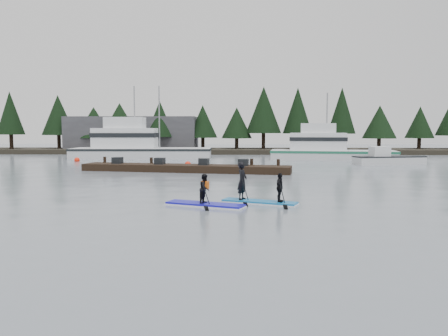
{
  "coord_description": "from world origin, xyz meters",
  "views": [
    {
      "loc": [
        0.68,
        -17.56,
        3.16
      ],
      "look_at": [
        0.0,
        6.0,
        1.1
      ],
      "focal_mm": 35.0,
      "sensor_mm": 36.0,
      "label": 1
    }
  ],
  "objects_px": {
    "fishing_boat_large": "(138,152)",
    "fishing_boat_medium": "(329,155)",
    "floating_dock": "(185,168)",
    "paddleboard_duo": "(258,189)",
    "paddleboard_solo": "(205,196)"
  },
  "relations": [
    {
      "from": "fishing_boat_large",
      "to": "paddleboard_duo",
      "type": "distance_m",
      "value": 32.41
    },
    {
      "from": "fishing_boat_large",
      "to": "fishing_boat_medium",
      "type": "relative_size",
      "value": 1.17
    },
    {
      "from": "floating_dock",
      "to": "paddleboard_solo",
      "type": "xyz_separation_m",
      "value": [
        2.62,
        -14.92,
        0.14
      ]
    },
    {
      "from": "fishing_boat_large",
      "to": "fishing_boat_medium",
      "type": "distance_m",
      "value": 21.05
    },
    {
      "from": "fishing_boat_medium",
      "to": "paddleboard_solo",
      "type": "height_order",
      "value": "fishing_boat_medium"
    },
    {
      "from": "floating_dock",
      "to": "paddleboard_solo",
      "type": "height_order",
      "value": "paddleboard_solo"
    },
    {
      "from": "paddleboard_solo",
      "to": "paddleboard_duo",
      "type": "relative_size",
      "value": 1.03
    },
    {
      "from": "fishing_boat_large",
      "to": "fishing_boat_medium",
      "type": "xyz_separation_m",
      "value": [
        20.93,
        -2.23,
        -0.12
      ]
    },
    {
      "from": "floating_dock",
      "to": "paddleboard_duo",
      "type": "distance_m",
      "value": 14.97
    },
    {
      "from": "fishing_boat_large",
      "to": "floating_dock",
      "type": "height_order",
      "value": "fishing_boat_large"
    },
    {
      "from": "fishing_boat_medium",
      "to": "paddleboard_duo",
      "type": "height_order",
      "value": "fishing_boat_medium"
    },
    {
      "from": "paddleboard_solo",
      "to": "fishing_boat_medium",
      "type": "bearing_deg",
      "value": 89.99
    },
    {
      "from": "paddleboard_solo",
      "to": "paddleboard_duo",
      "type": "distance_m",
      "value": 2.37
    },
    {
      "from": "paddleboard_duo",
      "to": "fishing_boat_medium",
      "type": "bearing_deg",
      "value": 94.38
    },
    {
      "from": "fishing_boat_large",
      "to": "floating_dock",
      "type": "distance_m",
      "value": 17.49
    }
  ]
}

